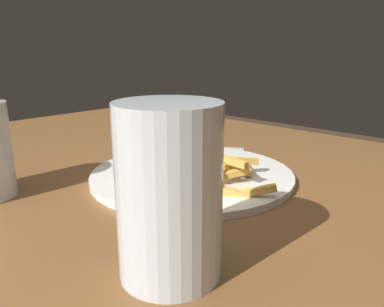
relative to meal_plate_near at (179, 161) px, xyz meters
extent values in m
cube|color=brown|center=(-0.03, 0.21, -0.04)|extent=(1.35, 1.29, 0.03)
cylinder|color=brown|center=(0.58, -0.36, -0.40)|extent=(0.07, 0.07, 0.69)
cylinder|color=white|center=(-0.02, 0.00, -0.02)|extent=(0.30, 0.30, 0.01)
ellipsoid|color=tan|center=(0.04, 0.00, 0.00)|extent=(0.12, 0.09, 0.02)
cylinder|color=#38752D|center=(0.04, 0.00, 0.01)|extent=(0.12, 0.12, 0.01)
cylinder|color=red|center=(0.04, 0.00, 0.02)|extent=(0.10, 0.10, 0.01)
cylinder|color=#4C2D1E|center=(0.04, 0.00, 0.03)|extent=(0.11, 0.11, 0.01)
ellipsoid|color=tan|center=(0.04, 0.02, 0.04)|extent=(0.12, 0.10, 0.04)
cube|color=gold|center=(-0.07, -0.01, 0.01)|extent=(0.05, 0.08, 0.02)
cube|color=gold|center=(-0.11, 0.05, -0.01)|extent=(0.05, 0.05, 0.01)
cube|color=gold|center=(-0.09, 0.02, 0.01)|extent=(0.01, 0.07, 0.03)
cube|color=gold|center=(-0.08, -0.03, 0.01)|extent=(0.05, 0.07, 0.02)
cube|color=gold|center=(-0.08, -0.02, 0.00)|extent=(0.06, 0.02, 0.01)
cube|color=gold|center=(-0.08, -0.06, -0.01)|extent=(0.05, 0.06, 0.01)
cube|color=gold|center=(-0.05, 0.02, 0.00)|extent=(0.05, 0.07, 0.03)
cube|color=gold|center=(-0.09, 0.01, 0.00)|extent=(0.04, 0.06, 0.02)
cube|color=gold|center=(-0.08, 0.04, 0.00)|extent=(0.08, 0.01, 0.02)
cube|color=gold|center=(-0.06, 0.00, 0.01)|extent=(0.07, 0.01, 0.01)
cube|color=gold|center=(-0.02, 0.00, -0.01)|extent=(0.03, 0.08, 0.04)
cube|color=gold|center=(-0.14, 0.02, -0.01)|extent=(0.06, 0.05, 0.03)
cube|color=gold|center=(-0.09, 0.00, 0.02)|extent=(0.08, 0.01, 0.01)
cylinder|color=silver|center=(-0.18, 0.19, 0.05)|extent=(0.09, 0.09, 0.15)
cylinder|color=#C67F23|center=(-0.18, 0.19, 0.05)|extent=(0.08, 0.08, 0.14)
ellipsoid|color=silver|center=(0.12, -0.12, -0.02)|extent=(0.06, 0.06, 0.01)
cube|color=silver|center=(0.06, -0.16, -0.02)|extent=(0.09, 0.07, 0.00)
camera|label=1|loc=(-0.39, 0.39, 0.17)|focal=35.00mm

